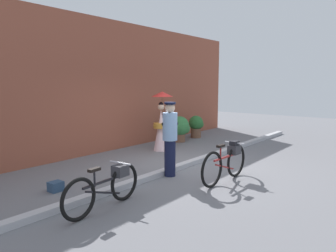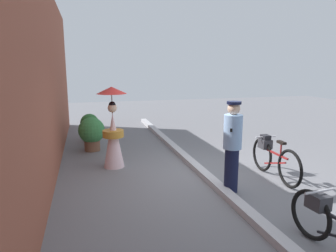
{
  "view_description": "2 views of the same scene",
  "coord_description": "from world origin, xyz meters",
  "px_view_note": "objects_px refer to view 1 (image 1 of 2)",
  "views": [
    {
      "loc": [
        -6.46,
        -4.63,
        2.14
      ],
      "look_at": [
        -0.09,
        0.48,
        1.04
      ],
      "focal_mm": 33.82,
      "sensor_mm": 36.0,
      "label": 1
    },
    {
      "loc": [
        -5.76,
        2.4,
        2.34
      ],
      "look_at": [
        0.57,
        0.66,
        1.05
      ],
      "focal_mm": 32.43,
      "sensor_mm": 36.0,
      "label": 2
    }
  ],
  "objects_px": {
    "bicycle_far_side": "(226,161)",
    "person_officer": "(170,137)",
    "potted_plant_small": "(196,125)",
    "potted_plant_by_door": "(180,128)",
    "backpack_on_pavement": "(56,186)",
    "bicycle_near_officer": "(106,186)",
    "person_with_parasol": "(161,123)"
  },
  "relations": [
    {
      "from": "bicycle_far_side",
      "to": "person_officer",
      "type": "distance_m",
      "value": 1.38
    },
    {
      "from": "bicycle_far_side",
      "to": "potted_plant_small",
      "type": "distance_m",
      "value": 5.71
    },
    {
      "from": "bicycle_far_side",
      "to": "potted_plant_by_door",
      "type": "bearing_deg",
      "value": 48.64
    },
    {
      "from": "potted_plant_small",
      "to": "backpack_on_pavement",
      "type": "relative_size",
      "value": 3.4
    },
    {
      "from": "potted_plant_small",
      "to": "backpack_on_pavement",
      "type": "height_order",
      "value": "potted_plant_small"
    },
    {
      "from": "bicycle_near_officer",
      "to": "person_with_parasol",
      "type": "relative_size",
      "value": 0.93
    },
    {
      "from": "backpack_on_pavement",
      "to": "person_with_parasol",
      "type": "bearing_deg",
      "value": 11.49
    },
    {
      "from": "potted_plant_by_door",
      "to": "backpack_on_pavement",
      "type": "bearing_deg",
      "value": -167.43
    },
    {
      "from": "bicycle_far_side",
      "to": "person_with_parasol",
      "type": "relative_size",
      "value": 0.94
    },
    {
      "from": "potted_plant_small",
      "to": "backpack_on_pavement",
      "type": "bearing_deg",
      "value": -169.12
    },
    {
      "from": "person_with_parasol",
      "to": "potted_plant_small",
      "type": "height_order",
      "value": "person_with_parasol"
    },
    {
      "from": "bicycle_far_side",
      "to": "backpack_on_pavement",
      "type": "height_order",
      "value": "bicycle_far_side"
    },
    {
      "from": "bicycle_near_officer",
      "to": "backpack_on_pavement",
      "type": "xyz_separation_m",
      "value": [
        -0.06,
        1.46,
        -0.29
      ]
    },
    {
      "from": "bicycle_near_officer",
      "to": "potted_plant_small",
      "type": "distance_m",
      "value": 7.57
    },
    {
      "from": "bicycle_far_side",
      "to": "person_officer",
      "type": "height_order",
      "value": "person_officer"
    },
    {
      "from": "bicycle_far_side",
      "to": "potted_plant_small",
      "type": "bearing_deg",
      "value": 40.27
    },
    {
      "from": "person_officer",
      "to": "person_with_parasol",
      "type": "distance_m",
      "value": 2.87
    },
    {
      "from": "bicycle_far_side",
      "to": "potted_plant_by_door",
      "type": "height_order",
      "value": "potted_plant_by_door"
    },
    {
      "from": "bicycle_far_side",
      "to": "backpack_on_pavement",
      "type": "relative_size",
      "value": 6.9
    },
    {
      "from": "person_with_parasol",
      "to": "backpack_on_pavement",
      "type": "distance_m",
      "value": 4.49
    },
    {
      "from": "bicycle_far_side",
      "to": "potted_plant_small",
      "type": "height_order",
      "value": "potted_plant_small"
    },
    {
      "from": "potted_plant_by_door",
      "to": "bicycle_far_side",
      "type": "bearing_deg",
      "value": -131.36
    },
    {
      "from": "person_with_parasol",
      "to": "potted_plant_small",
      "type": "bearing_deg",
      "value": 9.93
    },
    {
      "from": "bicycle_far_side",
      "to": "person_with_parasol",
      "type": "height_order",
      "value": "person_with_parasol"
    },
    {
      "from": "bicycle_near_officer",
      "to": "person_officer",
      "type": "height_order",
      "value": "person_officer"
    },
    {
      "from": "bicycle_near_officer",
      "to": "backpack_on_pavement",
      "type": "relative_size",
      "value": 6.81
    },
    {
      "from": "bicycle_far_side",
      "to": "potted_plant_small",
      "type": "relative_size",
      "value": 2.03
    },
    {
      "from": "potted_plant_by_door",
      "to": "potted_plant_small",
      "type": "height_order",
      "value": "potted_plant_by_door"
    },
    {
      "from": "person_officer",
      "to": "backpack_on_pavement",
      "type": "height_order",
      "value": "person_officer"
    },
    {
      "from": "bicycle_near_officer",
      "to": "bicycle_far_side",
      "type": "height_order",
      "value": "bicycle_far_side"
    },
    {
      "from": "bicycle_near_officer",
      "to": "person_officer",
      "type": "bearing_deg",
      "value": 9.03
    },
    {
      "from": "person_with_parasol",
      "to": "person_officer",
      "type": "bearing_deg",
      "value": -136.04
    }
  ]
}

